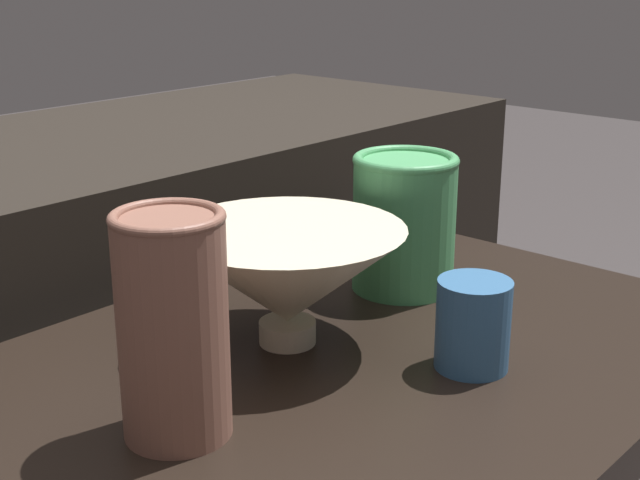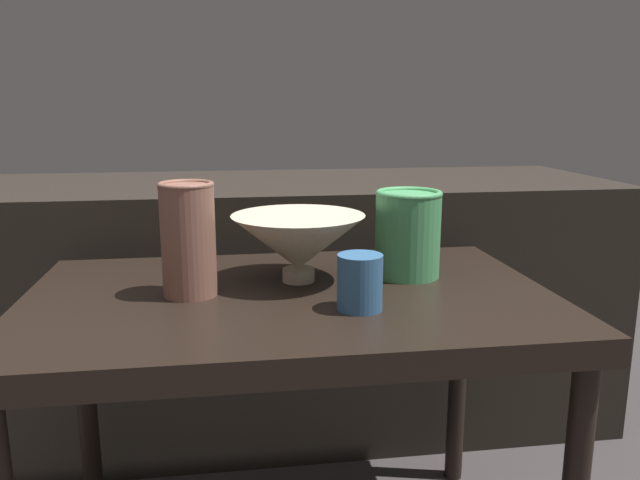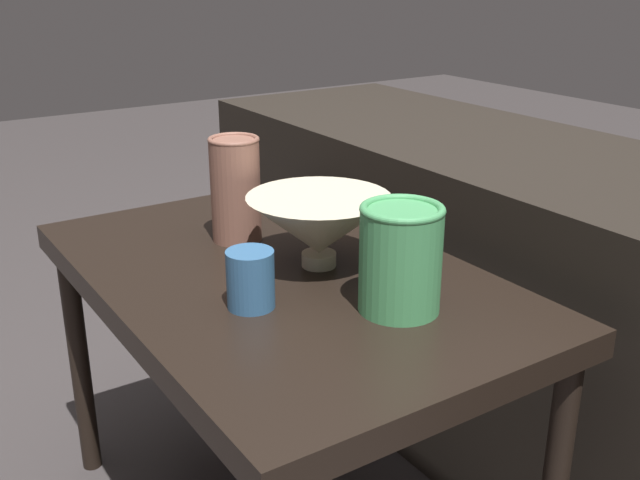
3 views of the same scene
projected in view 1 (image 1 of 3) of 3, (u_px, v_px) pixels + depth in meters
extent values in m
cube|color=black|center=(320.00, 389.00, 0.78)|extent=(0.81, 0.51, 0.04)
cylinder|color=black|center=(376.00, 407.00, 1.26)|extent=(0.04, 0.04, 0.46)
cube|color=black|center=(9.00, 378.00, 1.19)|extent=(1.65, 0.50, 0.60)
cylinder|color=beige|center=(287.00, 332.00, 0.82)|extent=(0.05, 0.05, 0.02)
cone|color=beige|center=(287.00, 276.00, 0.81)|extent=(0.22, 0.22, 0.09)
cylinder|color=brown|center=(173.00, 329.00, 0.65)|extent=(0.08, 0.08, 0.17)
torus|color=brown|center=(167.00, 217.00, 0.62)|extent=(0.08, 0.08, 0.01)
cylinder|color=#47995B|center=(404.00, 225.00, 0.94)|extent=(0.11, 0.11, 0.14)
torus|color=#47995B|center=(406.00, 160.00, 0.92)|extent=(0.11, 0.11, 0.01)
cylinder|color=#33608E|center=(473.00, 324.00, 0.77)|extent=(0.06, 0.06, 0.08)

